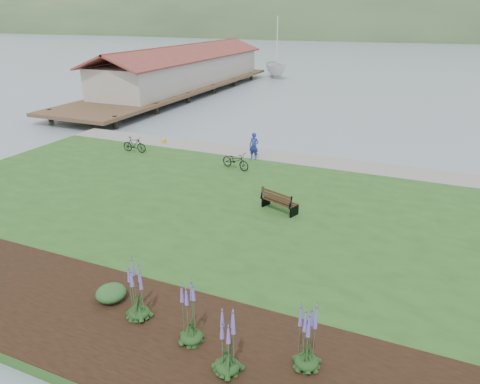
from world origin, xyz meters
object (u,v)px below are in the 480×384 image
(person, at_px, (254,144))
(park_bench, at_px, (278,201))
(bicycle_a, at_px, (236,161))
(sailboat, at_px, (276,78))

(person, bearing_deg, park_bench, -59.53)
(bicycle_a, relative_size, sailboat, 0.07)
(sailboat, bearing_deg, park_bench, -106.95)
(park_bench, relative_size, bicycle_a, 0.96)
(park_bench, xyz_separation_m, sailboat, (-15.02, 44.36, -0.92))
(bicycle_a, distance_m, sailboat, 41.31)
(bicycle_a, height_order, sailboat, sailboat)
(park_bench, xyz_separation_m, bicycle_a, (-4.08, 4.53, -0.02))
(bicycle_a, bearing_deg, sailboat, 31.38)
(park_bench, xyz_separation_m, person, (-3.76, 6.59, 0.45))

